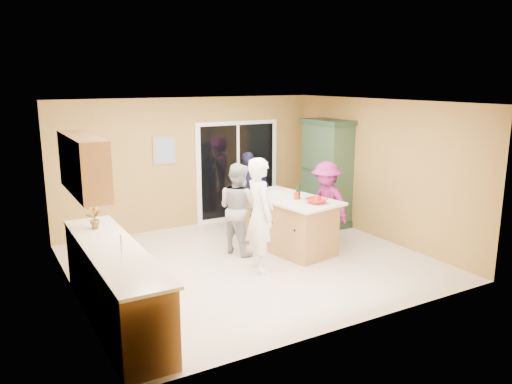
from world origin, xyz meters
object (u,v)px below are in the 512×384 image
kitchen_island (289,225)px  woman_navy (249,193)px  woman_white (260,215)px  green_hutch (327,174)px  woman_grey (238,208)px  woman_magenta (326,203)px

kitchen_island → woman_navy: size_ratio=1.21×
kitchen_island → woman_white: 1.20m
kitchen_island → woman_navy: woman_navy is taller
kitchen_island → green_hutch: bearing=23.2°
green_hutch → woman_white: bearing=-147.5°
woman_white → woman_grey: size_ratio=1.14×
woman_grey → woman_magenta: 1.65m
woman_white → green_hutch: bearing=-49.5°
kitchen_island → woman_white: bearing=-157.9°
woman_navy → green_hutch: bearing=-177.8°
woman_grey → woman_magenta: size_ratio=1.04×
woman_grey → green_hutch: bearing=-92.2°
green_hutch → woman_magenta: bearing=-127.7°
kitchen_island → woman_magenta: bearing=-12.4°
kitchen_island → woman_magenta: size_ratio=1.28×
green_hutch → woman_navy: 1.75m
woman_white → kitchen_island: bearing=-50.2°
woman_magenta → woman_navy: bearing=-153.7°
kitchen_island → green_hutch: 1.99m
woman_white → woman_grey: woman_white is taller
woman_grey → woman_navy: woman_navy is taller
green_hutch → woman_magenta: (-0.82, -1.06, -0.29)m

